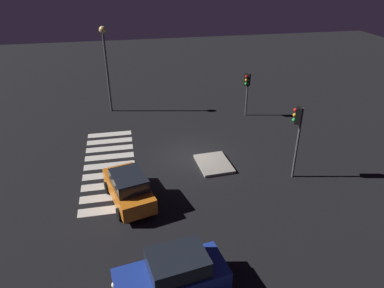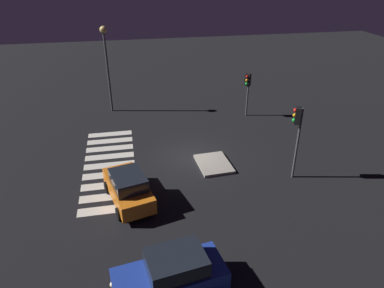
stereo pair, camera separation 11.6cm
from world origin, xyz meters
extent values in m
plane|color=black|center=(0.00, 0.00, 0.00)|extent=(80.00, 80.00, 0.00)
cube|color=gray|center=(1.26, 1.17, 0.09)|extent=(2.77, 2.15, 0.18)
cube|color=#1E389E|center=(10.37, -2.91, 0.74)|extent=(2.50, 4.55, 0.88)
cube|color=black|center=(10.33, -2.65, 1.54)|extent=(2.01, 2.45, 0.72)
cylinder|color=black|center=(9.68, -4.38, 0.35)|extent=(0.36, 0.73, 0.69)
cylinder|color=black|center=(9.26, -1.73, 0.35)|extent=(0.36, 0.73, 0.69)
sphere|color=#F2EABF|center=(10.19, -5.08, 0.74)|extent=(0.23, 0.23, 0.23)
cube|color=orange|center=(4.00, -4.29, 0.71)|extent=(4.44, 2.74, 0.85)
cube|color=black|center=(4.24, -4.23, 1.48)|extent=(2.45, 2.09, 0.69)
cylinder|color=black|center=(2.97, -5.45, 0.33)|extent=(0.70, 0.40, 0.67)
cylinder|color=black|center=(2.54, -3.77, 0.33)|extent=(0.70, 0.40, 0.67)
cylinder|color=black|center=(5.45, -4.82, 0.33)|extent=(0.70, 0.40, 0.67)
cylinder|color=black|center=(5.02, -3.13, 0.33)|extent=(0.70, 0.40, 0.67)
sphere|color=#F2EABF|center=(2.15, -5.26, 0.71)|extent=(0.22, 0.22, 0.22)
sphere|color=#F2EABF|center=(1.91, -4.32, 0.71)|extent=(0.22, 0.22, 0.22)
cylinder|color=#47474C|center=(-6.11, 5.87, 1.82)|extent=(0.14, 0.14, 3.64)
cube|color=black|center=(-5.98, 5.74, 3.16)|extent=(0.54, 0.54, 0.96)
sphere|color=red|center=(-5.84, 5.60, 3.46)|extent=(0.22, 0.22, 0.22)
sphere|color=orange|center=(-5.84, 5.60, 3.16)|extent=(0.22, 0.22, 0.22)
sphere|color=green|center=(-5.84, 5.60, 2.86)|extent=(0.22, 0.22, 0.22)
cylinder|color=#47474C|center=(3.51, 5.51, 2.24)|extent=(0.14, 0.14, 4.48)
cube|color=black|center=(3.41, 5.35, 4.00)|extent=(0.54, 0.51, 0.96)
sphere|color=red|center=(3.31, 5.19, 4.30)|extent=(0.22, 0.22, 0.22)
sphere|color=orange|center=(3.31, 5.19, 4.00)|extent=(0.22, 0.22, 0.22)
sphere|color=green|center=(3.31, 5.19, 3.70)|extent=(0.22, 0.22, 0.22)
cylinder|color=#47474C|center=(-9.34, -5.25, 3.32)|extent=(0.18, 0.18, 6.65)
sphere|color=#F9D172|center=(-9.34, -5.25, 6.83)|extent=(0.56, 0.56, 0.56)
cube|color=silver|center=(-4.60, -5.39, 0.01)|extent=(0.70, 3.20, 0.02)
cube|color=silver|center=(-3.45, -5.39, 0.01)|extent=(0.70, 3.20, 0.02)
cube|color=silver|center=(-2.30, -5.39, 0.01)|extent=(0.70, 3.20, 0.02)
cube|color=silver|center=(-1.15, -5.39, 0.01)|extent=(0.70, 3.20, 0.02)
cube|color=silver|center=(0.00, -5.39, 0.01)|extent=(0.70, 3.20, 0.02)
cube|color=silver|center=(1.15, -5.39, 0.01)|extent=(0.70, 3.20, 0.02)
cube|color=silver|center=(2.30, -5.39, 0.01)|extent=(0.70, 3.20, 0.02)
cube|color=silver|center=(3.45, -5.39, 0.01)|extent=(0.70, 3.20, 0.02)
cube|color=silver|center=(4.60, -5.39, 0.01)|extent=(0.70, 3.20, 0.02)
camera|label=1|loc=(19.86, -4.03, 11.68)|focal=32.81mm
camera|label=2|loc=(19.89, -3.92, 11.68)|focal=32.81mm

